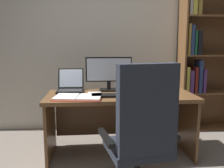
{
  "coord_description": "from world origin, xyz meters",
  "views": [
    {
      "loc": [
        -0.32,
        -1.81,
        1.28
      ],
      "look_at": [
        -0.07,
        0.81,
        0.84
      ],
      "focal_mm": 39.53,
      "sensor_mm": 36.0,
      "label": 1
    }
  ],
  "objects_px": {
    "keyboard": "(111,95)",
    "open_binder": "(78,97)",
    "monitor": "(109,73)",
    "bookshelf": "(205,60)",
    "office_chair": "(141,142)",
    "reading_stand_with_book": "(147,83)",
    "desk": "(119,109)",
    "notepad": "(94,94)",
    "computer_mouse": "(139,94)",
    "pen": "(96,93)",
    "laptop": "(70,87)"
  },
  "relations": [
    {
      "from": "monitor",
      "to": "pen",
      "type": "height_order",
      "value": "monitor"
    },
    {
      "from": "bookshelf",
      "to": "desk",
      "type": "bearing_deg",
      "value": -151.44
    },
    {
      "from": "computer_mouse",
      "to": "open_binder",
      "type": "distance_m",
      "value": 0.65
    },
    {
      "from": "pen",
      "to": "desk",
      "type": "bearing_deg",
      "value": 12.69
    },
    {
      "from": "desk",
      "to": "monitor",
      "type": "height_order",
      "value": "monitor"
    },
    {
      "from": "bookshelf",
      "to": "pen",
      "type": "bearing_deg",
      "value": -153.87
    },
    {
      "from": "computer_mouse",
      "to": "monitor",
      "type": "bearing_deg",
      "value": 131.72
    },
    {
      "from": "office_chair",
      "to": "reading_stand_with_book",
      "type": "relative_size",
      "value": 4.06
    },
    {
      "from": "laptop",
      "to": "notepad",
      "type": "height_order",
      "value": "laptop"
    },
    {
      "from": "desk",
      "to": "notepad",
      "type": "distance_m",
      "value": 0.36
    },
    {
      "from": "desk",
      "to": "open_binder",
      "type": "xyz_separation_m",
      "value": [
        -0.46,
        -0.24,
        0.21
      ]
    },
    {
      "from": "office_chair",
      "to": "reading_stand_with_book",
      "type": "distance_m",
      "value": 1.15
    },
    {
      "from": "computer_mouse",
      "to": "pen",
      "type": "height_order",
      "value": "computer_mouse"
    },
    {
      "from": "bookshelf",
      "to": "monitor",
      "type": "height_order",
      "value": "bookshelf"
    },
    {
      "from": "keyboard",
      "to": "monitor",
      "type": "bearing_deg",
      "value": 90.0
    },
    {
      "from": "monitor",
      "to": "pen",
      "type": "distance_m",
      "value": 0.33
    },
    {
      "from": "desk",
      "to": "computer_mouse",
      "type": "height_order",
      "value": "computer_mouse"
    },
    {
      "from": "monitor",
      "to": "office_chair",
      "type": "bearing_deg",
      "value": -79.34
    },
    {
      "from": "office_chair",
      "to": "laptop",
      "type": "bearing_deg",
      "value": 112.16
    },
    {
      "from": "office_chair",
      "to": "notepad",
      "type": "relative_size",
      "value": 5.39
    },
    {
      "from": "office_chair",
      "to": "monitor",
      "type": "height_order",
      "value": "office_chair"
    },
    {
      "from": "keyboard",
      "to": "notepad",
      "type": "bearing_deg",
      "value": 144.89
    },
    {
      "from": "desk",
      "to": "laptop",
      "type": "distance_m",
      "value": 0.64
    },
    {
      "from": "keyboard",
      "to": "open_binder",
      "type": "height_order",
      "value": "same"
    },
    {
      "from": "desk",
      "to": "laptop",
      "type": "bearing_deg",
      "value": 164.38
    },
    {
      "from": "computer_mouse",
      "to": "pen",
      "type": "relative_size",
      "value": 0.74
    },
    {
      "from": "bookshelf",
      "to": "notepad",
      "type": "height_order",
      "value": "bookshelf"
    },
    {
      "from": "monitor",
      "to": "computer_mouse",
      "type": "relative_size",
      "value": 5.27
    },
    {
      "from": "desk",
      "to": "laptop",
      "type": "xyz_separation_m",
      "value": [
        -0.57,
        0.16,
        0.25
      ]
    },
    {
      "from": "keyboard",
      "to": "computer_mouse",
      "type": "bearing_deg",
      "value": 0.0
    },
    {
      "from": "laptop",
      "to": "reading_stand_with_book",
      "type": "distance_m",
      "value": 0.93
    },
    {
      "from": "monitor",
      "to": "pen",
      "type": "bearing_deg",
      "value": -128.27
    },
    {
      "from": "desk",
      "to": "bookshelf",
      "type": "distance_m",
      "value": 1.62
    },
    {
      "from": "bookshelf",
      "to": "laptop",
      "type": "height_order",
      "value": "bookshelf"
    },
    {
      "from": "office_chair",
      "to": "monitor",
      "type": "xyz_separation_m",
      "value": [
        -0.19,
        1.0,
        0.45
      ]
    },
    {
      "from": "computer_mouse",
      "to": "reading_stand_with_book",
      "type": "bearing_deg",
      "value": 66.01
    },
    {
      "from": "office_chair",
      "to": "reading_stand_with_book",
      "type": "xyz_separation_m",
      "value": [
        0.29,
        1.07,
        0.31
      ]
    },
    {
      "from": "monitor",
      "to": "keyboard",
      "type": "height_order",
      "value": "monitor"
    },
    {
      "from": "bookshelf",
      "to": "notepad",
      "type": "distance_m",
      "value": 1.85
    },
    {
      "from": "keyboard",
      "to": "computer_mouse",
      "type": "distance_m",
      "value": 0.3
    },
    {
      "from": "desk",
      "to": "computer_mouse",
      "type": "bearing_deg",
      "value": -45.14
    },
    {
      "from": "keyboard",
      "to": "reading_stand_with_book",
      "type": "xyz_separation_m",
      "value": [
        0.48,
        0.4,
        0.06
      ]
    },
    {
      "from": "desk",
      "to": "pen",
      "type": "xyz_separation_m",
      "value": [
        -0.27,
        -0.06,
        0.21
      ]
    },
    {
      "from": "office_chair",
      "to": "open_binder",
      "type": "distance_m",
      "value": 0.86
    },
    {
      "from": "desk",
      "to": "office_chair",
      "type": "xyz_separation_m",
      "value": [
        0.08,
        -0.86,
        -0.04
      ]
    },
    {
      "from": "computer_mouse",
      "to": "open_binder",
      "type": "relative_size",
      "value": 0.2
    },
    {
      "from": "keyboard",
      "to": "office_chair",
      "type": "bearing_deg",
      "value": -74.19
    },
    {
      "from": "keyboard",
      "to": "notepad",
      "type": "relative_size",
      "value": 2.0
    },
    {
      "from": "bookshelf",
      "to": "keyboard",
      "type": "bearing_deg",
      "value": -147.63
    },
    {
      "from": "office_chair",
      "to": "desk",
      "type": "bearing_deg",
      "value": 85.0
    }
  ]
}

